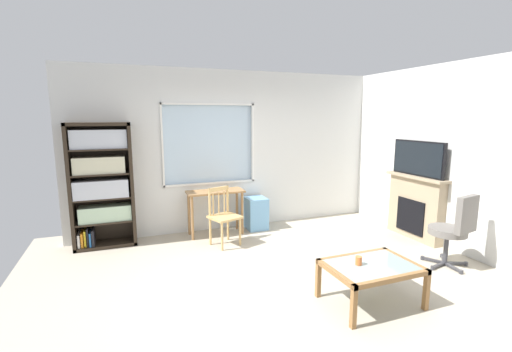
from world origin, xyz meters
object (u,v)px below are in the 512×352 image
(desk_under_window, at_px, (215,199))
(sippy_cup, at_px, (359,260))
(wooden_chair, at_px, (224,216))
(tv, at_px, (418,158))
(fireplace, at_px, (415,207))
(plastic_drawer_unit, at_px, (256,213))
(bookshelf, at_px, (101,181))
(office_chair, at_px, (455,227))
(coffee_table, at_px, (371,270))

(desk_under_window, bearing_deg, sippy_cup, -72.89)
(desk_under_window, distance_m, wooden_chair, 0.54)
(tv, distance_m, sippy_cup, 2.70)
(fireplace, bearing_deg, plastic_drawer_unit, 148.56)
(bookshelf, height_order, wooden_chair, bookshelf)
(wooden_chair, xyz_separation_m, tv, (3.01, -0.82, 0.86))
(office_chair, bearing_deg, desk_under_window, 136.72)
(wooden_chair, bearing_deg, coffee_table, -66.48)
(wooden_chair, distance_m, coffee_table, 2.46)
(fireplace, bearing_deg, office_chair, -111.89)
(wooden_chair, bearing_deg, bookshelf, 160.22)
(coffee_table, bearing_deg, tv, 35.31)
(tv, xyz_separation_m, sippy_cup, (-2.16, -1.39, -0.84))
(bookshelf, bearing_deg, wooden_chair, -19.78)
(fireplace, distance_m, tv, 0.80)
(desk_under_window, height_order, coffee_table, desk_under_window)
(bookshelf, distance_m, sippy_cup, 3.87)
(plastic_drawer_unit, height_order, office_chair, office_chair)
(coffee_table, bearing_deg, bookshelf, 133.30)
(wooden_chair, relative_size, sippy_cup, 10.00)
(desk_under_window, distance_m, tv, 3.36)
(sippy_cup, bearing_deg, coffee_table, -18.50)
(desk_under_window, xyz_separation_m, sippy_cup, (0.84, -2.73, -0.13))
(plastic_drawer_unit, height_order, sippy_cup, plastic_drawer_unit)
(bookshelf, xyz_separation_m, office_chair, (4.31, -2.53, -0.46))
(plastic_drawer_unit, distance_m, sippy_cup, 2.78)
(desk_under_window, relative_size, tv, 0.95)
(coffee_table, xyz_separation_m, sippy_cup, (-0.13, 0.04, 0.11))
(desk_under_window, xyz_separation_m, wooden_chair, (-0.01, -0.52, -0.15))
(plastic_drawer_unit, relative_size, tv, 0.56)
(bookshelf, relative_size, sippy_cup, 21.09)
(fireplace, distance_m, sippy_cup, 2.58)
(plastic_drawer_unit, height_order, fireplace, fireplace)
(coffee_table, relative_size, sippy_cup, 10.57)
(desk_under_window, bearing_deg, coffee_table, -70.66)
(desk_under_window, height_order, office_chair, office_chair)
(plastic_drawer_unit, distance_m, office_chair, 3.09)
(desk_under_window, height_order, tv, tv)
(coffee_table, bearing_deg, wooden_chair, 113.52)
(wooden_chair, relative_size, fireplace, 0.81)
(tv, bearing_deg, office_chair, -111.06)
(fireplace, bearing_deg, tv, 180.00)
(tv, relative_size, office_chair, 1.00)
(plastic_drawer_unit, bearing_deg, wooden_chair, -143.14)
(bookshelf, bearing_deg, desk_under_window, -3.49)
(plastic_drawer_unit, bearing_deg, coffee_table, -85.41)
(plastic_drawer_unit, bearing_deg, fireplace, -31.44)
(desk_under_window, xyz_separation_m, tv, (3.00, -1.34, 0.71))
(plastic_drawer_unit, relative_size, coffee_table, 0.59)
(wooden_chair, relative_size, coffee_table, 0.95)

